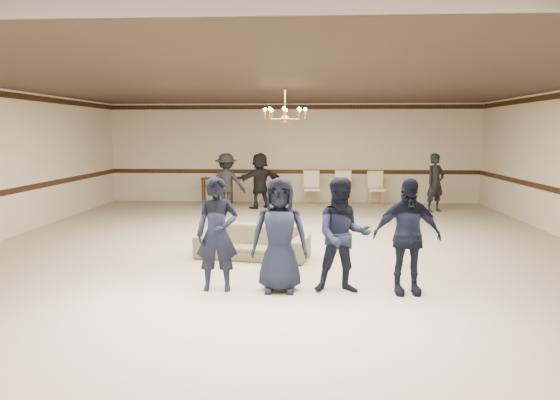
{
  "coord_description": "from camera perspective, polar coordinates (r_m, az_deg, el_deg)",
  "views": [
    {
      "loc": [
        0.51,
        -9.89,
        2.29
      ],
      "look_at": [
        -0.02,
        -0.5,
        1.05
      ],
      "focal_mm": 33.23,
      "sensor_mm": 36.0,
      "label": 1
    }
  ],
  "objects": [
    {
      "name": "crown_molding",
      "position": [
        16.91,
        1.51,
        10.19
      ],
      "size": [
        12.0,
        0.02,
        0.14
      ],
      "primitive_type": "cube",
      "color": "black",
      "rests_on": "wall_back"
    },
    {
      "name": "room",
      "position": [
        9.93,
        0.28,
        3.53
      ],
      "size": [
        12.01,
        14.01,
        3.21
      ],
      "color": "tan",
      "rests_on": "ground"
    },
    {
      "name": "banquet_chair_mid",
      "position": [
        16.23,
        7.0,
        1.23
      ],
      "size": [
        0.54,
        0.54,
        1.06
      ],
      "primitive_type": null,
      "rotation": [
        0.0,
        0.0,
        -0.06
      ],
      "color": "beige",
      "rests_on": "floor"
    },
    {
      "name": "boy_a",
      "position": [
        7.52,
        -6.92,
        -3.75
      ],
      "size": [
        0.63,
        0.43,
        1.65
      ],
      "primitive_type": "imported",
      "rotation": [
        0.0,
        0.0,
        0.06
      ],
      "color": "black",
      "rests_on": "floor"
    },
    {
      "name": "chandelier",
      "position": [
        10.92,
        0.56,
        10.59
      ],
      "size": [
        0.94,
        0.94,
        0.89
      ],
      "primitive_type": null,
      "color": "#BD873C",
      "rests_on": "ceiling"
    },
    {
      "name": "banquet_chair_left",
      "position": [
        16.2,
        3.47,
        1.26
      ],
      "size": [
        0.56,
        0.56,
        1.06
      ],
      "primitive_type": null,
      "rotation": [
        0.0,
        0.0,
        0.1
      ],
      "color": "beige",
      "rests_on": "floor"
    },
    {
      "name": "banquet_chair_right",
      "position": [
        16.33,
        10.5,
        1.2
      ],
      "size": [
        0.55,
        0.55,
        1.06
      ],
      "primitive_type": null,
      "rotation": [
        0.0,
        0.0,
        0.08
      ],
      "color": "beige",
      "rests_on": "floor"
    },
    {
      "name": "adult_left",
      "position": [
        14.98,
        -5.92,
        1.92
      ],
      "size": [
        1.08,
        0.62,
        1.68
      ],
      "primitive_type": "imported",
      "rotation": [
        0.0,
        0.0,
        3.14
      ],
      "color": "black",
      "rests_on": "floor"
    },
    {
      "name": "boy_c",
      "position": [
        7.42,
        6.92,
        -3.91
      ],
      "size": [
        0.83,
        0.66,
        1.65
      ],
      "primitive_type": "imported",
      "rotation": [
        0.0,
        0.0,
        0.04
      ],
      "color": "black",
      "rests_on": "floor"
    },
    {
      "name": "adult_mid",
      "position": [
        15.55,
        -2.24,
        2.16
      ],
      "size": [
        1.56,
        1.3,
        1.68
      ],
      "primitive_type": "imported",
      "rotation": [
        0.0,
        0.0,
        3.75
      ],
      "color": "black",
      "rests_on": "floor"
    },
    {
      "name": "console_table",
      "position": [
        16.67,
        -6.91,
        1.02
      ],
      "size": [
        1.03,
        0.5,
        0.84
      ],
      "primitive_type": "cube",
      "rotation": [
        0.0,
        0.0,
        0.08
      ],
      "color": "#331D11",
      "rests_on": "floor"
    },
    {
      "name": "boy_d",
      "position": [
        7.54,
        13.78,
        -3.9
      ],
      "size": [
        1.0,
        0.48,
        1.65
      ],
      "primitive_type": "imported",
      "rotation": [
        0.0,
        0.0,
        0.08
      ],
      "color": "black",
      "rests_on": "floor"
    },
    {
      "name": "adult_right",
      "position": [
        15.52,
        16.73,
        1.83
      ],
      "size": [
        0.73,
        0.66,
        1.68
      ],
      "primitive_type": "imported",
      "rotation": [
        0.0,
        0.0,
        0.55
      ],
      "color": "black",
      "rests_on": "floor"
    },
    {
      "name": "chair_rail",
      "position": [
        16.94,
        1.49,
        3.14
      ],
      "size": [
        12.0,
        0.02,
        0.14
      ],
      "primitive_type": "cube",
      "color": "black",
      "rests_on": "wall_back"
    },
    {
      "name": "boy_b",
      "position": [
        7.42,
        -0.05,
        -3.86
      ],
      "size": [
        0.81,
        0.53,
        1.65
      ],
      "primitive_type": "imported",
      "rotation": [
        0.0,
        0.0,
        0.0
      ],
      "color": "black",
      "rests_on": "floor"
    },
    {
      "name": "settee",
      "position": [
        9.49,
        -3.04,
        -4.62
      ],
      "size": [
        2.14,
        1.16,
        0.59
      ],
      "primitive_type": "imported",
      "rotation": [
        0.0,
        0.0,
        -0.19
      ],
      "color": "#807655",
      "rests_on": "floor"
    }
  ]
}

